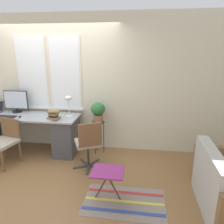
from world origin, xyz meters
name	(u,v)px	position (x,y,z in m)	size (l,w,h in m)	color
ground_plane	(49,160)	(0.00, 0.00, 0.00)	(14.00, 14.00, 0.00)	olive
wall_back_with_window	(59,83)	(-0.01, 0.74, 1.36)	(9.00, 0.12, 2.70)	beige
desk	(27,132)	(-0.59, 0.33, 0.41)	(2.14, 0.67, 0.77)	#9EA3A8
monitor	(16,101)	(-0.87, 0.53, 1.00)	(0.51, 0.20, 0.45)	black
keyboard	(6,117)	(-0.90, 0.18, 0.77)	(0.40, 0.14, 0.02)	black
mouse	(20,117)	(-0.61, 0.19, 0.78)	(0.04, 0.06, 0.03)	black
desk_lamp	(68,100)	(0.30, 0.40, 1.08)	(0.14, 0.14, 0.41)	white
book_stack	(54,115)	(0.09, 0.16, 0.85)	(0.24, 0.20, 0.18)	white
desk_chair_wooden	(4,140)	(-0.73, -0.20, 0.45)	(0.54, 0.55, 0.82)	brown
office_chair_swivel	(89,143)	(0.82, -0.18, 0.49)	(0.55, 0.56, 0.89)	#47474C
plant_stand	(98,126)	(0.86, 0.47, 0.57)	(0.25, 0.25, 0.66)	#333338
potted_plant	(98,111)	(0.86, 0.47, 0.88)	(0.28, 0.28, 0.39)	#9E6B4C
floor_rug_striped	(124,202)	(1.51, -0.97, 0.00)	(1.12, 0.69, 0.01)	gray
folding_stool	(108,173)	(1.28, -0.93, 0.41)	(0.44, 0.37, 0.45)	#93337A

